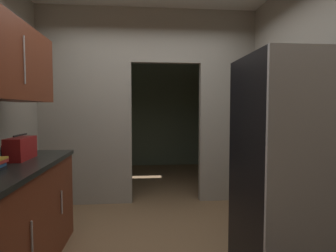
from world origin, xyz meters
The scene contains 6 objects.
kitchen_partition centered at (-0.08, 1.55, 1.51)m, with size 3.08×0.12×2.78m.
adjoining_room_shell centered at (0.00, 3.39, 1.39)m, with size 3.08×2.76×2.78m.
refrigerator centered at (1.11, -0.46, 0.88)m, with size 0.86×0.78×1.76m.
lower_cabinet_run centered at (-1.19, -0.19, 0.46)m, with size 0.69×1.61×0.91m.
upper_cabinet_counterside centered at (-1.19, -0.19, 1.74)m, with size 0.36×1.45×0.63m.
boombox centered at (-1.17, 0.05, 1.01)m, with size 0.16×0.36×0.22m.
Camera 1 is at (-0.09, -2.48, 1.36)m, focal length 29.65 mm.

